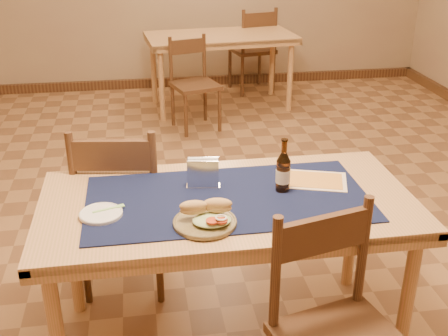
{
  "coord_description": "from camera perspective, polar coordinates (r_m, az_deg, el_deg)",
  "views": [
    {
      "loc": [
        -0.35,
        -2.9,
        1.88
      ],
      "look_at": [
        0.0,
        -0.7,
        0.85
      ],
      "focal_mm": 45.0,
      "sensor_mm": 36.0,
      "label": 1
    }
  ],
  "objects": [
    {
      "name": "back_table",
      "position": [
        5.74,
        -0.36,
        12.61
      ],
      "size": [
        1.52,
        0.86,
        0.75
      ],
      "color": "tan",
      "rests_on": "ground"
    },
    {
      "name": "sandwich_plate",
      "position": [
        2.2,
        -1.77,
        -5.11
      ],
      "size": [
        0.25,
        0.25,
        0.1
      ],
      "color": "brown",
      "rests_on": "placemat"
    },
    {
      "name": "chair_back_near",
      "position": [
        5.21,
        -3.1,
        8.7
      ],
      "size": [
        0.48,
        0.48,
        0.84
      ],
      "color": "#4E321C",
      "rests_on": "ground"
    },
    {
      "name": "chair_back_far",
      "position": [
        6.32,
        2.99,
        12.04
      ],
      "size": [
        0.51,
        0.51,
        0.94
      ],
      "color": "#4E321C",
      "rests_on": "ground"
    },
    {
      "name": "placemat",
      "position": [
        2.4,
        0.37,
        -3.09
      ],
      "size": [
        1.2,
        0.6,
        0.01
      ],
      "primitive_type": "cube",
      "color": "#0E1333",
      "rests_on": "main_table"
    },
    {
      "name": "fork",
      "position": [
        2.34,
        -11.39,
        -4.01
      ],
      "size": [
        0.13,
        0.06,
        0.0
      ],
      "color": "#99DE7A",
      "rests_on": "side_plate"
    },
    {
      "name": "baseboard",
      "position": [
        3.44,
        -1.84,
        -7.29
      ],
      "size": [
        6.0,
        7.0,
        0.1
      ],
      "color": "#4E321C",
      "rests_on": "ground"
    },
    {
      "name": "room",
      "position": [
        2.96,
        -2.21,
        15.48
      ],
      "size": [
        6.04,
        7.04,
        2.84
      ],
      "color": "olive",
      "rests_on": "ground"
    },
    {
      "name": "chair_main_far",
      "position": [
        2.93,
        -10.28,
        -3.68
      ],
      "size": [
        0.5,
        0.5,
        0.96
      ],
      "color": "#4E321C",
      "rests_on": "ground"
    },
    {
      "name": "main_table",
      "position": [
        2.44,
        0.37,
        -4.86
      ],
      "size": [
        1.6,
        0.8,
        0.75
      ],
      "color": "tan",
      "rests_on": "ground"
    },
    {
      "name": "napkin_holder",
      "position": [
        2.47,
        -2.15,
        -0.59
      ],
      "size": [
        0.15,
        0.07,
        0.13
      ],
      "color": "silver",
      "rests_on": "placemat"
    },
    {
      "name": "side_plate",
      "position": [
        2.32,
        -12.39,
        -4.53
      ],
      "size": [
        0.17,
        0.17,
        0.01
      ],
      "color": "white",
      "rests_on": "placemat"
    },
    {
      "name": "menu_card",
      "position": [
        2.58,
        9.28,
        -1.24
      ],
      "size": [
        0.32,
        0.28,
        0.01
      ],
      "color": "beige",
      "rests_on": "placemat"
    },
    {
      "name": "chair_main_near",
      "position": [
        2.14,
        11.6,
        -16.31
      ],
      "size": [
        0.52,
        0.52,
        0.94
      ],
      "color": "#4E321C",
      "rests_on": "ground"
    },
    {
      "name": "beer_bottle",
      "position": [
        2.44,
        6.03,
        -0.38
      ],
      "size": [
        0.06,
        0.06,
        0.24
      ],
      "color": "#43240C",
      "rests_on": "placemat"
    }
  ]
}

